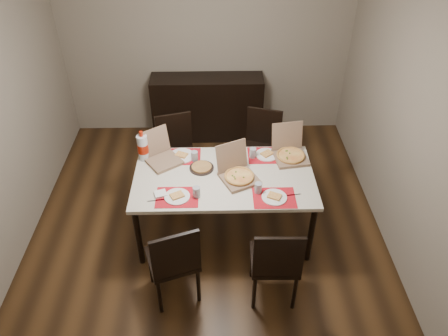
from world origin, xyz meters
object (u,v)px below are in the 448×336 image
(chair_far_left, at_px, (177,150))
(dip_bowl, at_px, (230,166))
(chair_near_left, at_px, (174,260))
(soda_bottle, at_px, (143,148))
(dining_table, at_px, (224,181))
(pizza_box_center, at_px, (238,174))
(sideboard, at_px, (208,108))
(chair_near_right, at_px, (276,261))
(chair_far_right, at_px, (261,144))

(chair_far_left, bearing_deg, dip_bowl, -47.31)
(chair_near_left, bearing_deg, soda_bottle, 107.53)
(dining_table, distance_m, dip_bowl, 0.18)
(pizza_box_center, xyz_separation_m, dip_bowl, (-0.07, 0.18, -0.04))
(sideboard, relative_size, dip_bowl, 13.68)
(sideboard, relative_size, pizza_box_center, 3.19)
(chair_near_left, relative_size, chair_near_right, 1.00)
(chair_near_left, distance_m, chair_far_left, 1.67)
(chair_near_left, distance_m, dip_bowl, 1.17)
(dining_table, xyz_separation_m, dip_bowl, (0.07, 0.14, 0.08))
(sideboard, xyz_separation_m, dip_bowl, (0.25, -1.74, 0.31))
(chair_near_right, bearing_deg, sideboard, 102.41)
(chair_near_right, distance_m, soda_bottle, 1.79)
(chair_near_left, relative_size, pizza_box_center, 1.98)
(sideboard, bearing_deg, chair_far_left, -107.78)
(sideboard, height_order, chair_near_right, chair_near_right)
(chair_near_left, distance_m, soda_bottle, 1.29)
(chair_near_left, relative_size, dip_bowl, 8.48)
(pizza_box_center, distance_m, soda_bottle, 1.03)
(dip_bowl, height_order, soda_bottle, soda_bottle)
(chair_near_left, xyz_separation_m, dip_bowl, (0.52, 1.01, 0.25))
(dining_table, height_order, chair_far_left, chair_far_left)
(dip_bowl, bearing_deg, chair_far_right, 61.68)
(chair_near_right, bearing_deg, chair_far_right, 88.80)
(soda_bottle, bearing_deg, pizza_box_center, -19.62)
(sideboard, relative_size, dining_table, 0.83)
(chair_far_right, relative_size, soda_bottle, 2.74)
(chair_far_left, relative_size, soda_bottle, 2.74)
(chair_near_left, xyz_separation_m, chair_far_right, (0.92, 1.76, 0.00))
(chair_far_right, height_order, soda_bottle, soda_bottle)
(pizza_box_center, bearing_deg, soda_bottle, 160.38)
(pizza_box_center, bearing_deg, chair_far_right, 70.22)
(soda_bottle, bearing_deg, dining_table, -20.32)
(chair_far_right, distance_m, soda_bottle, 1.47)
(dining_table, height_order, chair_far_right, chair_far_right)
(chair_far_left, xyz_separation_m, chair_far_right, (1.00, 0.09, 0.00))
(dip_bowl, bearing_deg, sideboard, 98.19)
(dip_bowl, bearing_deg, pizza_box_center, -69.29)
(chair_far_right, height_order, pizza_box_center, pizza_box_center)
(sideboard, distance_m, chair_near_right, 2.86)
(sideboard, distance_m, dip_bowl, 1.79)
(dining_table, bearing_deg, dip_bowl, 65.40)
(sideboard, bearing_deg, pizza_box_center, -80.58)
(chair_far_right, bearing_deg, dip_bowl, -118.32)
(sideboard, height_order, chair_far_right, chair_far_right)
(chair_far_right, bearing_deg, chair_far_left, -174.75)
(chair_near_left, relative_size, chair_far_left, 1.00)
(chair_near_left, bearing_deg, pizza_box_center, 54.63)
(dining_table, xyz_separation_m, chair_near_right, (0.43, -0.90, -0.17))
(sideboard, bearing_deg, chair_far_right, -56.92)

